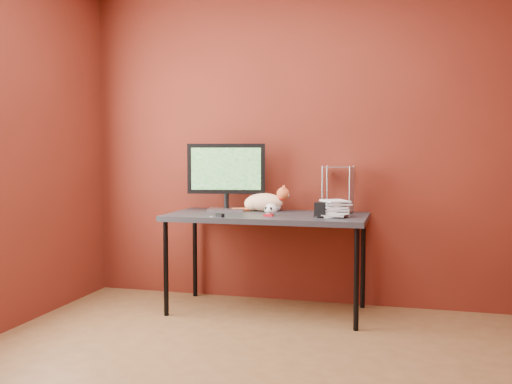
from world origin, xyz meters
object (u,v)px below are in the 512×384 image
(desk, at_px, (267,221))
(book_stack, at_px, (326,125))
(skull_mug, at_px, (271,210))
(monitor, at_px, (226,173))
(speaker, at_px, (320,210))
(cat, at_px, (265,202))

(desk, height_order, book_stack, book_stack)
(desk, bearing_deg, skull_mug, -63.44)
(monitor, height_order, speaker, monitor)
(monitor, relative_size, cat, 1.36)
(desk, distance_m, cat, 0.25)
(speaker, bearing_deg, skull_mug, 175.64)
(desk, height_order, skull_mug, skull_mug)
(desk, bearing_deg, book_stack, -4.43)
(desk, relative_size, book_stack, 1.13)
(skull_mug, distance_m, book_stack, 0.73)
(cat, relative_size, speaker, 4.15)
(monitor, xyz_separation_m, book_stack, (0.82, -0.18, 0.37))
(monitor, xyz_separation_m, skull_mug, (0.43, -0.26, -0.25))
(monitor, bearing_deg, speaker, -30.99)
(monitor, relative_size, skull_mug, 6.37)
(desk, relative_size, speaker, 13.82)
(skull_mug, distance_m, speaker, 0.37)
(desk, relative_size, monitor, 2.45)
(book_stack, bearing_deg, monitor, 167.24)
(desk, height_order, monitor, monitor)
(cat, bearing_deg, desk, -71.29)
(monitor, bearing_deg, book_stack, -24.95)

